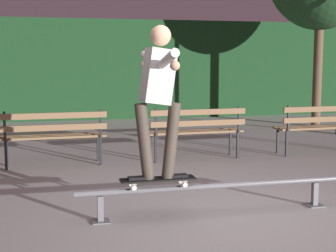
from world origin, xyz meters
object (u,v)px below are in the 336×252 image
(grind_rail, at_px, (213,190))
(skateboarder, at_px, (158,89))
(park_bench_right_center, at_px, (196,127))
(skateboard, at_px, (158,180))
(park_bench_left_center, at_px, (54,132))
(park_bench_rightmost, at_px, (321,123))

(grind_rail, height_order, skateboarder, skateboarder)
(park_bench_right_center, bearing_deg, skateboarder, -114.01)
(skateboard, relative_size, park_bench_left_center, 0.49)
(park_bench_right_center, bearing_deg, park_bench_left_center, 180.00)
(park_bench_left_center, xyz_separation_m, park_bench_rightmost, (4.55, 0.00, 0.00))
(grind_rail, xyz_separation_m, skateboarder, (-0.60, 0.00, 1.08))
(park_bench_left_center, distance_m, park_bench_rightmost, 4.55)
(skateboarder, distance_m, park_bench_rightmost, 4.63)
(grind_rail, distance_m, skateboard, 0.62)
(skateboard, xyz_separation_m, park_bench_rightmost, (3.56, 2.86, 0.13))
(skateboarder, relative_size, park_bench_rightmost, 0.97)
(skateboarder, height_order, park_bench_right_center, skateboarder)
(skateboarder, distance_m, park_bench_right_center, 3.24)
(park_bench_left_center, bearing_deg, skateboard, -70.80)
(skateboard, bearing_deg, park_bench_left_center, 109.20)
(park_bench_left_center, relative_size, park_bench_rightmost, 1.00)
(park_bench_left_center, distance_m, park_bench_right_center, 2.28)
(skateboarder, bearing_deg, park_bench_right_center, 65.99)
(skateboard, height_order, skateboarder, skateboarder)
(skateboard, height_order, park_bench_right_center, park_bench_right_center)
(grind_rail, relative_size, skateboarder, 1.87)
(park_bench_right_center, bearing_deg, grind_rail, -103.30)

